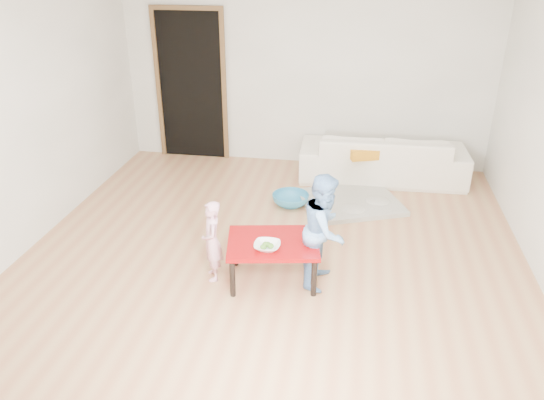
% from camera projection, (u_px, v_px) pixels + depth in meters
% --- Properties ---
extents(floor, '(5.00, 5.00, 0.01)m').
position_uv_depth(floor, '(275.00, 248.00, 5.46)').
color(floor, '#AF724B').
rests_on(floor, ground).
extents(back_wall, '(5.00, 0.02, 2.60)m').
position_uv_depth(back_wall, '(305.00, 71.00, 7.12)').
color(back_wall, white).
rests_on(back_wall, floor).
extents(left_wall, '(0.02, 5.00, 2.60)m').
position_uv_depth(left_wall, '(28.00, 115.00, 5.27)').
color(left_wall, white).
rests_on(left_wall, floor).
extents(doorway, '(1.02, 0.08, 2.11)m').
position_uv_depth(doorway, '(192.00, 87.00, 7.46)').
color(doorway, brown).
rests_on(doorway, back_wall).
extents(sofa, '(2.17, 0.90, 0.63)m').
position_uv_depth(sofa, '(382.00, 156.00, 6.98)').
color(sofa, white).
rests_on(sofa, floor).
extents(cushion, '(0.58, 0.55, 0.13)m').
position_uv_depth(cushion, '(366.00, 150.00, 6.72)').
color(cushion, orange).
rests_on(cushion, sofa).
extents(red_table, '(0.91, 0.75, 0.41)m').
position_uv_depth(red_table, '(273.00, 260.00, 4.87)').
color(red_table, maroon).
rests_on(red_table, floor).
extents(bowl, '(0.23, 0.23, 0.06)m').
position_uv_depth(bowl, '(267.00, 246.00, 4.65)').
color(bowl, white).
rests_on(bowl, red_table).
extents(broccoli, '(0.12, 0.12, 0.06)m').
position_uv_depth(broccoli, '(267.00, 246.00, 4.65)').
color(broccoli, '#2D5919').
rests_on(broccoli, red_table).
extents(child_pink, '(0.27, 0.33, 0.78)m').
position_uv_depth(child_pink, '(212.00, 241.00, 4.82)').
color(child_pink, '#D9638B').
rests_on(child_pink, floor).
extents(child_blue, '(0.49, 0.58, 1.06)m').
position_uv_depth(child_blue, '(325.00, 230.00, 4.72)').
color(child_blue, '#557CC5').
rests_on(child_blue, floor).
extents(basin, '(0.44, 0.44, 0.14)m').
position_uv_depth(basin, '(291.00, 200.00, 6.35)').
color(basin, teal).
rests_on(basin, floor).
extents(blanket, '(1.39, 1.29, 0.06)m').
position_uv_depth(blanket, '(350.00, 202.00, 6.39)').
color(blanket, '#AEAA9A').
rests_on(blanket, floor).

